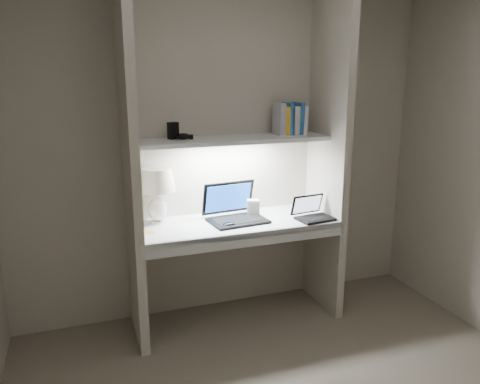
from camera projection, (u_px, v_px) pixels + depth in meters
name	position (u px, v px, depth m)	size (l,w,h in m)	color
back_wall	(225.00, 150.00, 3.52)	(3.20, 0.01, 2.50)	beige
alcove_panel_left	(130.00, 162.00, 3.03)	(0.06, 0.55, 2.50)	beige
alcove_panel_right	(328.00, 150.00, 3.51)	(0.06, 0.55, 2.50)	beige
desk	(237.00, 224.00, 3.39)	(1.40, 0.55, 0.04)	white
desk_apron	(249.00, 239.00, 3.16)	(1.46, 0.03, 0.10)	silver
shelf	(232.00, 140.00, 3.33)	(1.40, 0.36, 0.03)	silver
strip_light	(232.00, 143.00, 3.34)	(0.60, 0.04, 0.01)	white
table_lamp	(157.00, 186.00, 3.29)	(0.27, 0.27, 0.40)	white
laptop_main	(234.00, 212.00, 3.41)	(0.44, 0.39, 0.27)	black
laptop_netbook	(312.00, 213.00, 3.44)	(0.28, 0.26, 0.17)	black
speaker	(253.00, 208.00, 3.50)	(0.09, 0.06, 0.12)	silver
mouse	(229.00, 225.00, 3.25)	(0.09, 0.06, 0.03)	black
cable_coil	(244.00, 217.00, 3.46)	(0.09, 0.09, 0.01)	black
sticky_note	(149.00, 232.00, 3.15)	(0.06, 0.06, 0.00)	gold
book_row	(290.00, 119.00, 3.49)	(0.22, 0.16, 0.24)	white
shelf_box	(173.00, 131.00, 3.24)	(0.07, 0.05, 0.12)	black
shelf_gadget	(183.00, 136.00, 3.22)	(0.10, 0.07, 0.04)	black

